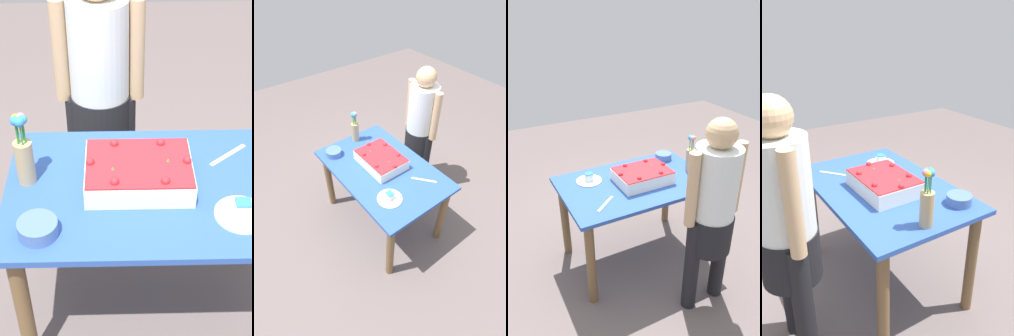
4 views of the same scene
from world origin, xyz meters
The scene contains 8 objects.
ground_plane centered at (0.00, 0.00, 0.00)m, with size 8.00×8.00×0.00m, color #645755.
dining_table centered at (0.00, 0.00, 0.63)m, with size 1.23×0.80×0.77m.
sheet_cake centered at (-0.06, 0.03, 0.83)m, with size 0.44×0.33×0.13m.
serving_plate_with_slice centered at (0.34, -0.18, 0.79)m, with size 0.21×0.21×0.07m.
cake_knife centered at (0.35, 0.20, 0.77)m, with size 0.22×0.02×0.00m, color silver.
flower_vase centered at (-0.52, 0.05, 0.92)m, with size 0.08×0.08×0.33m.
fruit_bowl centered at (-0.44, -0.26, 0.80)m, with size 0.15×0.15×0.06m, color #4A699E.
person_standing centered at (-0.23, 0.70, 0.85)m, with size 0.45×0.31×1.49m.
Camera 1 is at (-0.15, -1.61, 2.18)m, focal length 55.00 mm.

